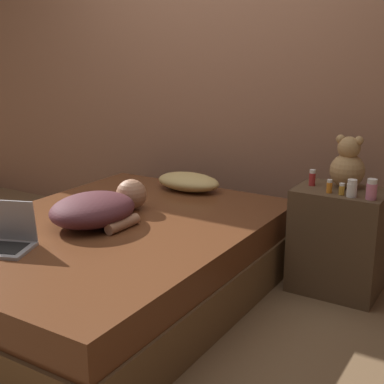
# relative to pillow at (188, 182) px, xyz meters

# --- Properties ---
(ground_plane) EXTENTS (12.00, 12.00, 0.00)m
(ground_plane) POSITION_rel_pillow_xyz_m (0.02, -0.83, -0.49)
(ground_plane) COLOR brown
(wall_back) EXTENTS (8.00, 0.06, 2.60)m
(wall_back) POSITION_rel_pillow_xyz_m (0.02, 0.46, 0.81)
(wall_back) COLOR #996B51
(wall_back) RESTS_ON ground_plane
(bed) EXTENTS (1.47, 2.02, 0.43)m
(bed) POSITION_rel_pillow_xyz_m (0.02, -0.83, -0.28)
(bed) COLOR brown
(bed) RESTS_ON ground_plane
(nightstand) EXTENTS (0.50, 0.36, 0.61)m
(nightstand) POSITION_rel_pillow_xyz_m (1.06, -0.08, -0.19)
(nightstand) COLOR brown
(nightstand) RESTS_ON ground_plane
(pillow) EXTENTS (0.45, 0.27, 0.12)m
(pillow) POSITION_rel_pillow_xyz_m (0.00, 0.00, 0.00)
(pillow) COLOR tan
(pillow) RESTS_ON bed
(person_lying) EXTENTS (0.44, 0.68, 0.18)m
(person_lying) POSITION_rel_pillow_xyz_m (-0.07, -0.83, 0.03)
(person_lying) COLOR #4C2328
(person_lying) RESTS_ON bed
(laptop) EXTENTS (0.37, 0.32, 0.23)m
(laptop) POSITION_rel_pillow_xyz_m (-0.21, -1.38, -0.01)
(laptop) COLOR #9E9EA3
(laptop) RESTS_ON bed
(teddy_bear) EXTENTS (0.19, 0.19, 0.30)m
(teddy_bear) POSITION_rel_pillow_xyz_m (1.07, -0.02, 0.25)
(teddy_bear) COLOR tan
(teddy_bear) RESTS_ON nightstand
(bottle_amber) EXTENTS (0.03, 0.03, 0.06)m
(bottle_amber) POSITION_rel_pillow_xyz_m (1.09, -0.18, 0.15)
(bottle_amber) COLOR gold
(bottle_amber) RESTS_ON nightstand
(bottle_orange) EXTENTS (0.03, 0.03, 0.07)m
(bottle_orange) POSITION_rel_pillow_xyz_m (1.02, -0.18, 0.15)
(bottle_orange) COLOR orange
(bottle_orange) RESTS_ON nightstand
(bottle_white) EXTENTS (0.05, 0.05, 0.09)m
(bottle_white) POSITION_rel_pillow_xyz_m (1.15, -0.19, 0.16)
(bottle_white) COLOR white
(bottle_white) RESTS_ON nightstand
(bottle_pink) EXTENTS (0.06, 0.06, 0.11)m
(bottle_pink) POSITION_rel_pillow_xyz_m (1.25, -0.19, 0.17)
(bottle_pink) COLOR pink
(bottle_pink) RESTS_ON nightstand
(bottle_red) EXTENTS (0.04, 0.04, 0.09)m
(bottle_red) POSITION_rel_pillow_xyz_m (0.89, -0.08, 0.16)
(bottle_red) COLOR #B72D2D
(bottle_red) RESTS_ON nightstand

